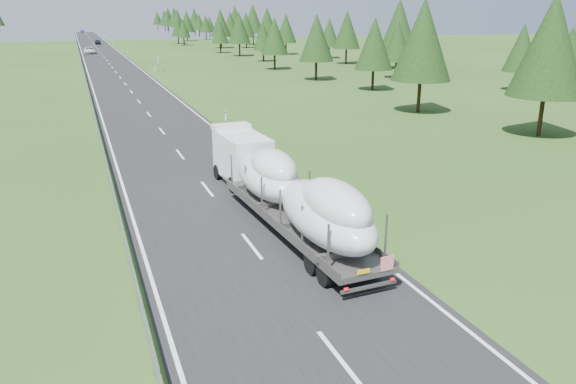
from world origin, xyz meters
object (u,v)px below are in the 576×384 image
object	(u,v)px
highway_sign	(158,61)
distant_car_blue	(82,31)
distant_van	(90,50)
boat_truck	(285,186)
distant_car_dark	(98,42)

from	to	relation	value
highway_sign	distant_car_blue	bearing A→B (deg)	92.21
distant_van	highway_sign	bearing A→B (deg)	-77.95
boat_truck	distant_car_blue	world-z (taller)	boat_truck
highway_sign	distant_van	bearing A→B (deg)	101.16
highway_sign	boat_truck	distance (m)	78.22
boat_truck	distant_car_dark	distance (m)	172.46
distant_van	distant_car_blue	distance (m)	167.13
distant_car_dark	highway_sign	bearing A→B (deg)	-85.62
highway_sign	distant_car_dark	size ratio (longest dim) A/B	0.57
distant_car_blue	boat_truck	bearing A→B (deg)	-94.66
highway_sign	distant_van	distance (m)	51.29
highway_sign	distant_car_blue	world-z (taller)	highway_sign
distant_van	distant_car_blue	size ratio (longest dim) A/B	1.35
distant_van	distant_car_blue	bearing A→B (deg)	90.37
highway_sign	distant_car_blue	xyz separation A→B (m)	(-8.39, 217.43, -1.09)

